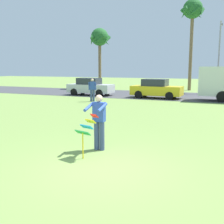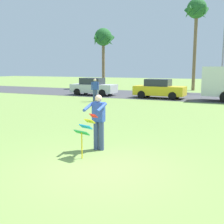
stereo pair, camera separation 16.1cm
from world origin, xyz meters
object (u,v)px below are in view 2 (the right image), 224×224
Objects in this scene: person_walker_far at (95,89)px; kite_held at (86,129)px; person_kite_flyer at (98,120)px; palm_tree_left_near at (103,39)px; palm_tree_right_near at (196,13)px; streetlight_pole at (223,53)px; parked_car_silver at (93,87)px; parked_car_yellow at (159,89)px.

kite_held is at bearing -63.32° from person_walker_far.
person_kite_flyer is 26.58m from palm_tree_left_near.
streetlight_pole is (3.06, -2.52, -4.37)m from palm_tree_right_near.
parked_car_silver and parked_car_yellow have the same top height.
palm_tree_left_near reaches higher than parked_car_yellow.
palm_tree_left_near is at bearing 174.72° from streetlight_pole.
palm_tree_right_near is 1.41× the size of streetlight_pole.
palm_tree_left_near is at bearing 115.02° from kite_held.
palm_tree_left_near reaches higher than person_walker_far.
parked_car_yellow is 0.43× the size of palm_tree_right_near.
person_walker_far is at bearing -132.45° from parked_car_yellow.
person_walker_far is at bearing -110.95° from palm_tree_right_near.
person_kite_flyer is 15.40m from parked_car_yellow.
palm_tree_right_near is at bearing 91.55° from kite_held.
person_kite_flyer is 22.58m from streetlight_pole.
person_kite_flyer is 12.55m from person_walker_far.
palm_tree_right_near reaches higher than parked_car_yellow.
person_walker_far is at bearing 116.68° from kite_held.
kite_held is at bearing -62.52° from parked_car_silver.
parked_car_silver is (-8.34, 15.25, -0.18)m from person_kite_flyer.
palm_tree_right_near is at bearing 51.21° from parked_car_silver.
person_kite_flyer is 1.00× the size of person_walker_far.
kite_held is at bearing -95.88° from streetlight_pole.
kite_held is 26.63m from palm_tree_right_near.
palm_tree_left_near is at bearing 115.75° from person_kite_flyer.
person_kite_flyer is 25.86m from palm_tree_right_near.
streetlight_pole is at bearing -39.39° from palm_tree_right_near.
parked_car_yellow is 0.61× the size of streetlight_pole.
parked_car_yellow is at bearing 47.55° from person_walker_far.
person_walker_far is (-8.32, -11.20, -3.06)m from streetlight_pole.
streetlight_pole reaches higher than kite_held.
kite_held is 0.29× the size of parked_car_silver.
person_kite_flyer is 0.17× the size of palm_tree_right_near.
kite_held is 0.17× the size of palm_tree_left_near.
kite_held is at bearing -64.98° from palm_tree_left_near.
streetlight_pole is (4.47, 6.99, 3.22)m from parked_car_yellow.
kite_held is 27.29m from palm_tree_left_near.
parked_car_silver is at bearing -128.79° from palm_tree_right_near.
kite_held is 13.24m from person_walker_far.
parked_car_yellow is 5.70m from person_walker_far.
person_kite_flyer is at bearing -61.71° from person_walker_far.
parked_car_yellow is at bearing -98.40° from palm_tree_right_near.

